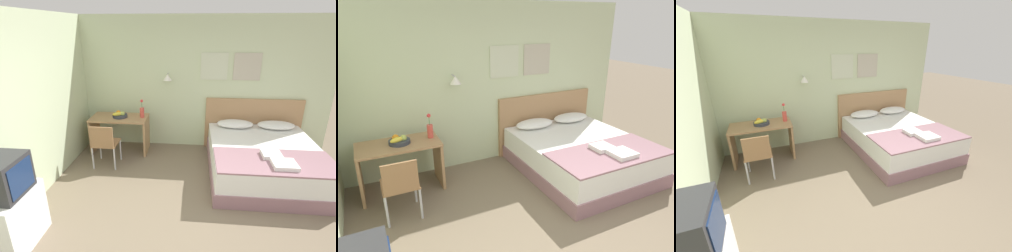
# 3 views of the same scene
# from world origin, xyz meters

# --- Properties ---
(ground_plane) EXTENTS (24.00, 24.00, 0.00)m
(ground_plane) POSITION_xyz_m (0.00, 0.00, 0.00)
(ground_plane) COLOR #756651
(wall_back) EXTENTS (5.38, 0.31, 2.65)m
(wall_back) POSITION_xyz_m (0.01, 2.77, 1.33)
(wall_back) COLOR beige
(wall_back) RESTS_ON ground_plane
(bed) EXTENTS (1.81, 2.08, 0.55)m
(bed) POSITION_xyz_m (1.20, 1.64, 0.27)
(bed) COLOR gray
(bed) RESTS_ON ground_plane
(headboard) EXTENTS (1.93, 0.06, 1.07)m
(headboard) POSITION_xyz_m (1.20, 2.71, 0.54)
(headboard) COLOR #A87F56
(headboard) RESTS_ON ground_plane
(pillow_left) EXTENTS (0.71, 0.36, 0.15)m
(pillow_left) POSITION_xyz_m (0.80, 2.45, 0.63)
(pillow_left) COLOR white
(pillow_left) RESTS_ON bed
(pillow_right) EXTENTS (0.71, 0.36, 0.15)m
(pillow_right) POSITION_xyz_m (1.59, 2.45, 0.63)
(pillow_right) COLOR white
(pillow_right) RESTS_ON bed
(throw_blanket) EXTENTS (1.75, 0.83, 0.02)m
(throw_blanket) POSITION_xyz_m (1.20, 1.04, 0.57)
(throw_blanket) COLOR gray
(throw_blanket) RESTS_ON bed
(folded_towel_near_foot) EXTENTS (0.28, 0.26, 0.06)m
(folded_towel_near_foot) POSITION_xyz_m (1.18, 1.18, 0.61)
(folded_towel_near_foot) COLOR white
(folded_towel_near_foot) RESTS_ON throw_blanket
(folded_towel_mid_bed) EXTENTS (0.33, 0.31, 0.06)m
(folded_towel_mid_bed) POSITION_xyz_m (1.28, 0.89, 0.61)
(folded_towel_mid_bed) COLOR white
(folded_towel_mid_bed) RESTS_ON throw_blanket
(desk) EXTENTS (1.12, 0.60, 0.73)m
(desk) POSITION_xyz_m (-1.50, 2.33, 0.51)
(desk) COLOR #A87F56
(desk) RESTS_ON ground_plane
(desk_chair) EXTENTS (0.44, 0.44, 0.82)m
(desk_chair) POSITION_xyz_m (-1.59, 1.63, 0.49)
(desk_chair) COLOR #8E6642
(desk_chair) RESTS_ON ground_plane
(fruit_bowl) EXTENTS (0.29, 0.29, 0.13)m
(fruit_bowl) POSITION_xyz_m (-1.48, 2.32, 0.78)
(fruit_bowl) COLOR #333842
(fruit_bowl) RESTS_ON desk
(flower_vase) EXTENTS (0.09, 0.09, 0.36)m
(flower_vase) POSITION_xyz_m (-1.03, 2.36, 0.86)
(flower_vase) COLOR #D14C42
(flower_vase) RESTS_ON desk
(television) EXTENTS (0.42, 0.48, 0.44)m
(television) POSITION_xyz_m (-2.05, -0.25, 0.92)
(television) COLOR #2D2D30
(television) RESTS_ON tv_stand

